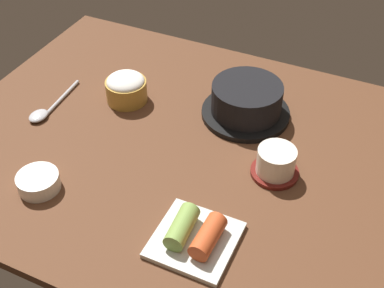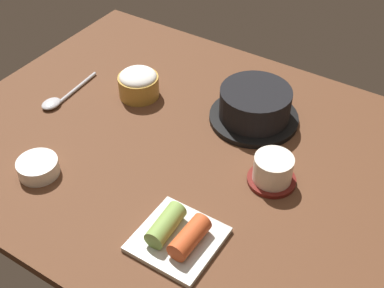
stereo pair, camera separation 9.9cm
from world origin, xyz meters
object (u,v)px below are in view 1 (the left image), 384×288
(stone_pot, at_px, (247,101))
(rice_bowl, at_px, (126,88))
(kimchi_plate, at_px, (195,236))
(side_bowl_near, at_px, (38,182))
(tea_cup_with_saucer, at_px, (277,161))
(spoon, at_px, (46,110))

(stone_pot, xyz_separation_m, rice_bowl, (-0.26, -0.06, -0.00))
(kimchi_plate, bearing_deg, side_bowl_near, -178.52)
(tea_cup_with_saucer, bearing_deg, spoon, -176.05)
(spoon, bearing_deg, stone_pot, 23.91)
(tea_cup_with_saucer, relative_size, spoon, 0.54)
(rice_bowl, bearing_deg, tea_cup_with_saucer, -12.16)
(stone_pot, distance_m, rice_bowl, 0.27)
(stone_pot, height_order, side_bowl_near, stone_pot)
(stone_pot, distance_m, tea_cup_with_saucer, 0.18)
(kimchi_plate, height_order, spoon, kimchi_plate)
(stone_pot, distance_m, side_bowl_near, 0.45)
(rice_bowl, height_order, tea_cup_with_saucer, rice_bowl)
(stone_pot, xyz_separation_m, spoon, (-0.40, -0.18, -0.03))
(stone_pot, bearing_deg, side_bowl_near, -126.46)
(spoon, bearing_deg, rice_bowl, 40.12)
(kimchi_plate, height_order, side_bowl_near, kimchi_plate)
(stone_pot, xyz_separation_m, kimchi_plate, (0.04, -0.36, -0.02))
(kimchi_plate, bearing_deg, rice_bowl, 135.71)
(side_bowl_near, height_order, spoon, side_bowl_near)
(kimchi_plate, xyz_separation_m, side_bowl_near, (-0.31, -0.01, -0.00))
(stone_pot, relative_size, spoon, 1.12)
(kimchi_plate, bearing_deg, tea_cup_with_saucer, 71.98)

